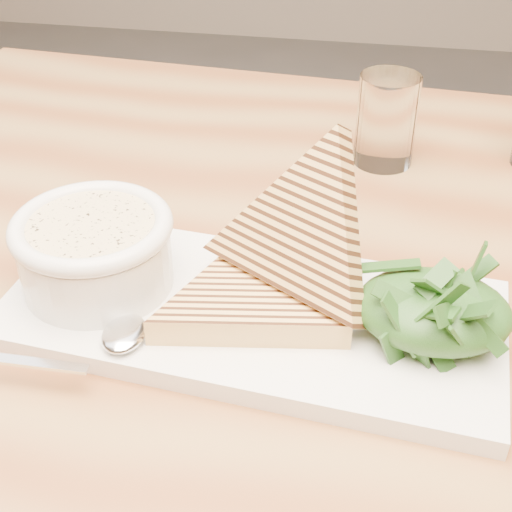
% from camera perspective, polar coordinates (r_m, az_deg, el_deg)
% --- Properties ---
extents(table_top, '(1.39, 0.98, 0.04)m').
position_cam_1_polar(table_top, '(0.62, 13.75, -4.11)').
color(table_top, olive).
rests_on(table_top, ground).
extents(table_leg_bl, '(0.06, 0.06, 0.73)m').
position_cam_1_polar(table_leg_bl, '(1.30, -17.34, -3.20)').
color(table_leg_bl, olive).
rests_on(table_leg_bl, ground).
extents(platter, '(0.40, 0.21, 0.02)m').
position_cam_1_polar(platter, '(0.56, -0.37, -4.68)').
color(platter, white).
rests_on(platter, table_top).
extents(soup_bowl, '(0.12, 0.12, 0.05)m').
position_cam_1_polar(soup_bowl, '(0.58, -12.66, -0.19)').
color(soup_bowl, white).
rests_on(soup_bowl, platter).
extents(soup, '(0.10, 0.10, 0.01)m').
position_cam_1_polar(soup, '(0.56, -13.03, 2.19)').
color(soup, '#D6BE85').
rests_on(soup, soup_bowl).
extents(bowl_rim, '(0.13, 0.13, 0.01)m').
position_cam_1_polar(bowl_rim, '(0.56, -13.06, 2.36)').
color(bowl_rim, white).
rests_on(bowl_rim, soup_bowl).
extents(sandwich_flat, '(0.19, 0.19, 0.02)m').
position_cam_1_polar(sandwich_flat, '(0.54, -0.49, -3.44)').
color(sandwich_flat, tan).
rests_on(sandwich_flat, platter).
extents(sandwich_lean, '(0.24, 0.24, 0.19)m').
position_cam_1_polar(sandwich_lean, '(0.53, 3.61, 1.74)').
color(sandwich_lean, tan).
rests_on(sandwich_lean, sandwich_flat).
extents(salad_base, '(0.11, 0.09, 0.04)m').
position_cam_1_polar(salad_base, '(0.53, 13.98, -4.25)').
color(salad_base, black).
rests_on(salad_base, platter).
extents(arugula_pile, '(0.11, 0.10, 0.05)m').
position_cam_1_polar(arugula_pile, '(0.53, 14.06, -3.80)').
color(arugula_pile, '#356623').
rests_on(arugula_pile, platter).
extents(spoon_bowl, '(0.03, 0.04, 0.01)m').
position_cam_1_polar(spoon_bowl, '(0.53, -10.50, -6.12)').
color(spoon_bowl, silver).
rests_on(spoon_bowl, platter).
extents(spoon_handle, '(0.11, 0.01, 0.00)m').
position_cam_1_polar(spoon_handle, '(0.53, -18.77, -7.92)').
color(spoon_handle, silver).
rests_on(spoon_handle, platter).
extents(glass_near, '(0.06, 0.06, 0.10)m').
position_cam_1_polar(glass_near, '(0.78, 10.39, 10.64)').
color(glass_near, white).
rests_on(glass_near, table_top).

